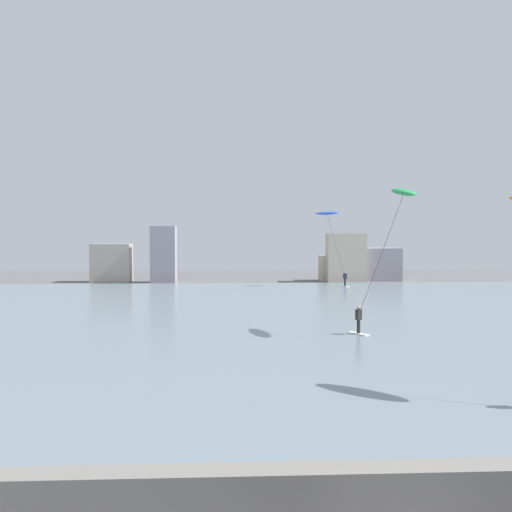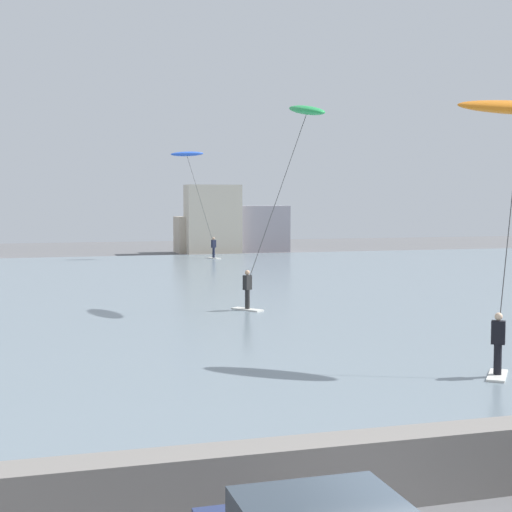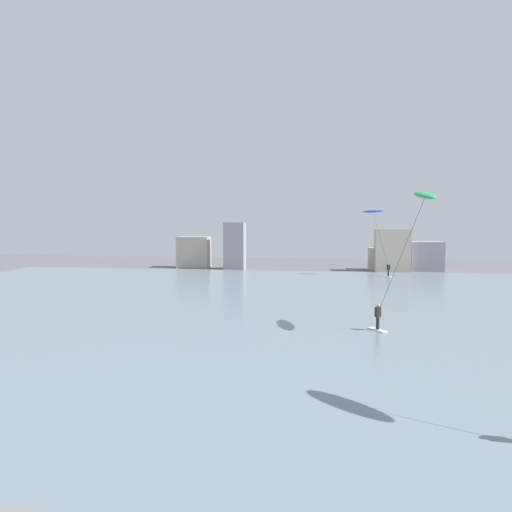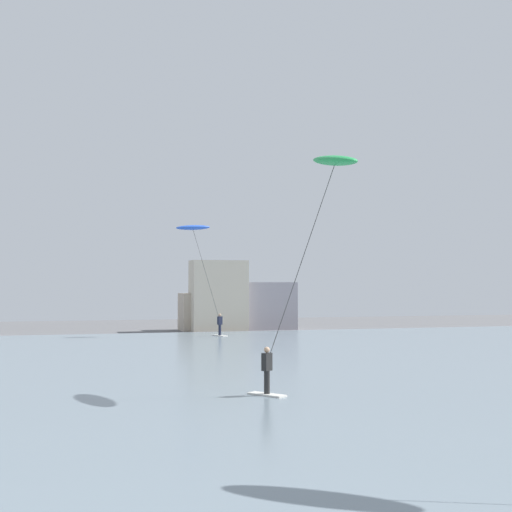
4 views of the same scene
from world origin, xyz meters
name	(u,v)px [view 1 (image 1 of 4)]	position (x,y,z in m)	size (l,w,h in m)	color
seawall_barrier	(373,491)	(0.00, 3.79, 0.53)	(60.00, 0.70, 1.05)	slate
water_bay	(273,317)	(0.00, 30.49, 0.05)	(84.00, 52.00, 0.10)	slate
far_shore_buildings	(264,261)	(1.15, 59.27, 2.55)	(37.93, 4.20, 6.79)	#A89E93
kitesurfer_green	(399,206)	(6.70, 23.76, 7.48)	(3.76, 3.04, 8.64)	silver
kitesurfer_blue	(330,222)	(7.94, 52.45, 7.13)	(3.61, 2.16, 8.31)	silver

